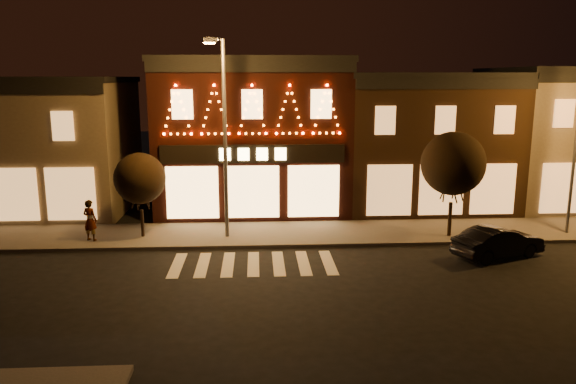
{
  "coord_description": "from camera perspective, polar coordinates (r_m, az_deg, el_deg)",
  "views": [
    {
      "loc": [
        0.16,
        -17.05,
        7.27
      ],
      "look_at": [
        1.38,
        4.0,
        2.9
      ],
      "focal_mm": 34.64,
      "sensor_mm": 36.0,
      "label": 1
    }
  ],
  "objects": [
    {
      "name": "streetlamp_mid",
      "position": [
        24.42,
        -6.7,
        6.94
      ],
      "size": [
        0.82,
        2.0,
        8.73
      ],
      "rotation": [
        0.0,
        0.0,
        0.25
      ],
      "color": "#59595E",
      "rests_on": "sidewalk_far"
    },
    {
      "name": "sidewalk_far",
      "position": [
        26.13,
        0.85,
        -4.29
      ],
      "size": [
        44.0,
        4.0,
        0.15
      ],
      "primitive_type": "cube",
      "color": "#47423D",
      "rests_on": "ground"
    },
    {
      "name": "building_pulp",
      "position": [
        31.18,
        -3.61,
        5.96
      ],
      "size": [
        10.2,
        8.34,
        8.3
      ],
      "color": "black",
      "rests_on": "ground"
    },
    {
      "name": "building_right_a",
      "position": [
        32.61,
        13.41,
        5.21
      ],
      "size": [
        9.2,
        8.28,
        7.5
      ],
      "color": "#372313",
      "rests_on": "ground"
    },
    {
      "name": "dark_sedan",
      "position": [
        24.43,
        20.77,
        -4.83
      ],
      "size": [
        4.12,
        2.68,
        1.28
      ],
      "primitive_type": "imported",
      "rotation": [
        0.0,
        0.0,
        1.94
      ],
      "color": "black",
      "rests_on": "ground"
    },
    {
      "name": "building_left",
      "position": [
        33.91,
        -26.21,
        4.39
      ],
      "size": [
        12.2,
        8.28,
        7.3
      ],
      "color": "#6A5D4B",
      "rests_on": "ground"
    },
    {
      "name": "tree_right",
      "position": [
        25.88,
        16.6,
        2.81
      ],
      "size": [
        2.86,
        2.86,
        4.77
      ],
      "rotation": [
        0.0,
        0.0,
        0.09
      ],
      "color": "black",
      "rests_on": "sidewalk_far"
    },
    {
      "name": "tree_left",
      "position": [
        25.69,
        -14.96,
        1.35
      ],
      "size": [
        2.29,
        2.29,
        3.84
      ],
      "rotation": [
        0.0,
        0.0,
        -0.21
      ],
      "color": "black",
      "rests_on": "sidewalk_far"
    },
    {
      "name": "pedestrian",
      "position": [
        26.08,
        -19.65,
        -2.74
      ],
      "size": [
        0.79,
        0.67,
        1.85
      ],
      "primitive_type": "imported",
      "rotation": [
        0.0,
        0.0,
        2.74
      ],
      "color": "gray",
      "rests_on": "sidewalk_far"
    },
    {
      "name": "ground",
      "position": [
        18.54,
        -3.62,
        -11.42
      ],
      "size": [
        120.0,
        120.0,
        0.0
      ],
      "primitive_type": "plane",
      "color": "black",
      "rests_on": "ground"
    },
    {
      "name": "building_right_b",
      "position": [
        36.21,
        27.25,
        5.09
      ],
      "size": [
        9.2,
        8.28,
        7.8
      ],
      "color": "#6A5D4B",
      "rests_on": "ground"
    }
  ]
}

